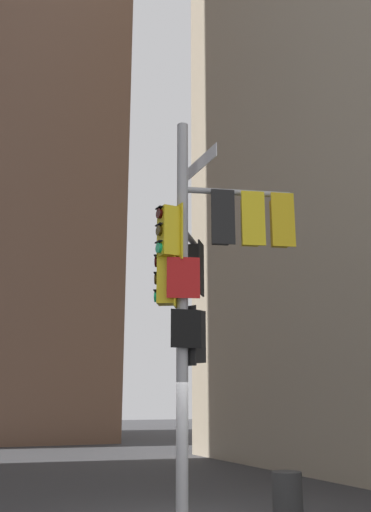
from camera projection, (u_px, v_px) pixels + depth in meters
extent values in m
cylinder|color=#B2B2B5|center=(182.00, 308.00, 10.85)|extent=(0.23, 0.23, 7.78)
cylinder|color=#B2B2B5|center=(237.00, 193.00, 11.63)|extent=(2.22, 0.71, 0.12)
cylinder|color=#B2B2B5|center=(192.00, 242.00, 12.08)|extent=(1.16, 1.49, 0.12)
cube|color=black|center=(223.00, 216.00, 11.24)|extent=(0.47, 0.15, 1.14)
cube|color=black|center=(221.00, 219.00, 11.43)|extent=(0.42, 0.42, 1.00)
cylinder|color=#360605|center=(219.00, 206.00, 11.71)|extent=(0.21, 0.11, 0.20)
cube|color=black|center=(219.00, 201.00, 11.74)|extent=(0.23, 0.13, 0.02)
cylinder|color=#3C2C06|center=(219.00, 222.00, 11.62)|extent=(0.21, 0.11, 0.20)
cube|color=black|center=(219.00, 217.00, 11.65)|extent=(0.23, 0.13, 0.02)
cylinder|color=#19C672|center=(219.00, 239.00, 11.53)|extent=(0.21, 0.11, 0.20)
cube|color=black|center=(219.00, 233.00, 11.57)|extent=(0.23, 0.13, 0.02)
cube|color=yellow|center=(253.00, 218.00, 11.33)|extent=(0.47, 0.15, 1.14)
cube|color=yellow|center=(251.00, 221.00, 11.52)|extent=(0.42, 0.42, 1.00)
cylinder|color=red|center=(248.00, 208.00, 11.79)|extent=(0.21, 0.11, 0.20)
cube|color=black|center=(248.00, 203.00, 11.83)|extent=(0.23, 0.13, 0.02)
cylinder|color=#3C2C06|center=(248.00, 224.00, 11.71)|extent=(0.21, 0.11, 0.20)
cube|color=black|center=(248.00, 218.00, 11.74)|extent=(0.23, 0.13, 0.02)
cylinder|color=#06311C|center=(249.00, 240.00, 11.62)|extent=(0.21, 0.11, 0.20)
cube|color=black|center=(249.00, 234.00, 11.65)|extent=(0.23, 0.13, 0.02)
cube|color=gold|center=(283.00, 219.00, 11.42)|extent=(0.47, 0.15, 1.14)
cube|color=gold|center=(280.00, 222.00, 11.60)|extent=(0.42, 0.42, 1.00)
cylinder|color=red|center=(277.00, 209.00, 11.88)|extent=(0.21, 0.11, 0.20)
cube|color=black|center=(276.00, 204.00, 11.92)|extent=(0.23, 0.13, 0.02)
cylinder|color=#3C2C06|center=(277.00, 225.00, 11.80)|extent=(0.21, 0.11, 0.20)
cube|color=black|center=(277.00, 220.00, 11.83)|extent=(0.23, 0.13, 0.02)
cylinder|color=#06311C|center=(278.00, 241.00, 11.71)|extent=(0.21, 0.11, 0.20)
cube|color=black|center=(278.00, 236.00, 11.74)|extent=(0.23, 0.13, 0.02)
cube|color=black|center=(201.00, 268.00, 11.89)|extent=(0.31, 0.40, 1.14)
cube|color=black|center=(192.00, 269.00, 11.93)|extent=(0.48, 0.48, 1.00)
cylinder|color=#360605|center=(183.00, 253.00, 12.07)|extent=(0.17, 0.20, 0.20)
cube|color=black|center=(183.00, 248.00, 12.10)|extent=(0.19, 0.22, 0.02)
cylinder|color=yellow|center=(183.00, 269.00, 11.98)|extent=(0.17, 0.20, 0.20)
cube|color=black|center=(183.00, 264.00, 12.01)|extent=(0.19, 0.22, 0.02)
cylinder|color=#06311C|center=(183.00, 285.00, 11.89)|extent=(0.17, 0.20, 0.20)
cube|color=black|center=(183.00, 280.00, 11.92)|extent=(0.19, 0.22, 0.02)
cube|color=yellow|center=(177.00, 233.00, 11.17)|extent=(0.06, 0.48, 1.14)
cube|color=yellow|center=(168.00, 232.00, 11.09)|extent=(0.36, 0.36, 1.00)
cylinder|color=#360605|center=(159.00, 214.00, 11.08)|extent=(0.07, 0.20, 0.20)
cube|color=black|center=(159.00, 208.00, 11.11)|extent=(0.09, 0.22, 0.02)
cylinder|color=#3C2C06|center=(159.00, 231.00, 11.00)|extent=(0.07, 0.20, 0.20)
cube|color=black|center=(159.00, 225.00, 11.02)|extent=(0.09, 0.22, 0.02)
cylinder|color=#19C672|center=(159.00, 248.00, 10.91)|extent=(0.07, 0.20, 0.20)
cube|color=black|center=(159.00, 242.00, 10.94)|extent=(0.09, 0.22, 0.02)
cube|color=black|center=(187.00, 336.00, 10.81)|extent=(0.21, 0.46, 1.14)
cube|color=black|center=(194.00, 337.00, 10.94)|extent=(0.44, 0.44, 1.00)
cylinder|color=#360605|center=(200.00, 320.00, 11.17)|extent=(0.13, 0.21, 0.20)
cube|color=black|center=(201.00, 314.00, 11.20)|extent=(0.15, 0.23, 0.02)
cylinder|color=#3C2C06|center=(200.00, 337.00, 11.08)|extent=(0.13, 0.21, 0.20)
cube|color=black|center=(201.00, 331.00, 11.11)|extent=(0.15, 0.23, 0.02)
cylinder|color=#19C672|center=(201.00, 355.00, 10.99)|extent=(0.13, 0.21, 0.20)
cube|color=black|center=(201.00, 349.00, 11.02)|extent=(0.15, 0.23, 0.02)
cube|color=yellow|center=(176.00, 279.00, 11.01)|extent=(0.26, 0.43, 1.14)
cube|color=yellow|center=(167.00, 279.00, 11.03)|extent=(0.46, 0.46, 1.00)
cylinder|color=#360605|center=(157.00, 262.00, 11.14)|extent=(0.15, 0.20, 0.20)
cube|color=black|center=(156.00, 256.00, 11.17)|extent=(0.17, 0.23, 0.02)
cylinder|color=#3C2C06|center=(156.00, 279.00, 11.05)|extent=(0.15, 0.20, 0.20)
cube|color=black|center=(156.00, 273.00, 11.08)|extent=(0.17, 0.23, 0.02)
cylinder|color=#19C672|center=(156.00, 297.00, 10.96)|extent=(0.15, 0.20, 0.20)
cube|color=black|center=(156.00, 291.00, 10.99)|extent=(0.17, 0.23, 0.02)
cube|color=white|center=(198.00, 166.00, 11.75)|extent=(0.02, 1.73, 0.28)
cube|color=#19479E|center=(198.00, 166.00, 11.75)|extent=(0.02, 1.69, 0.24)
cube|color=red|center=(183.00, 277.00, 10.78)|extent=(0.61, 0.21, 0.80)
cube|color=white|center=(183.00, 277.00, 10.78)|extent=(0.57, 0.20, 0.76)
cube|color=black|center=(186.00, 328.00, 10.55)|extent=(0.60, 0.06, 0.72)
cube|color=white|center=(186.00, 328.00, 10.55)|extent=(0.56, 0.05, 0.68)
cylinder|color=#2D2D2D|center=(288.00, 497.00, 10.43)|extent=(0.56, 0.56, 0.88)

